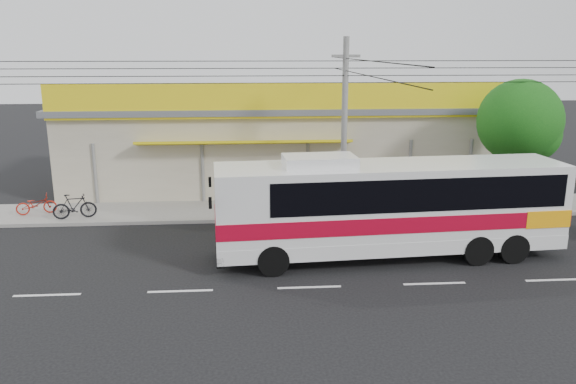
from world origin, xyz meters
name	(u,v)px	position (x,y,z in m)	size (l,w,h in m)	color
ground	(302,258)	(0.00, 0.00, 0.00)	(120.00, 120.00, 0.00)	black
sidewalk	(289,210)	(0.00, 6.00, 0.07)	(30.00, 3.20, 0.15)	slate
lane_markings	(309,287)	(0.00, -2.50, 0.00)	(50.00, 0.12, 0.01)	silver
storefront_building	(282,142)	(-0.01, 11.54, 2.30)	(22.60, 9.20, 5.70)	#ACA38A
coach_bus	(395,203)	(3.27, -0.03, 2.01)	(12.32, 3.37, 3.75)	silver
motorbike_red	(36,204)	(-11.20, 5.87, 0.59)	(0.58, 1.67, 0.88)	#98170B
motorbike_dark	(75,206)	(-9.31, 5.07, 0.69)	(0.51, 1.80, 1.08)	black
utility_pole	(346,71)	(2.17, 4.37, 6.38)	(34.00, 14.00, 7.73)	slate
tree_near	(522,124)	(10.11, 4.93, 4.06)	(3.62, 3.62, 6.00)	#332314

